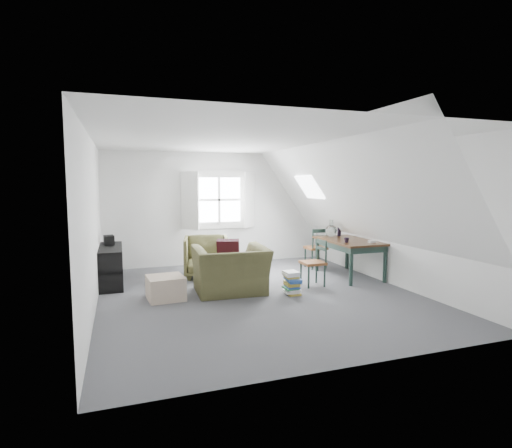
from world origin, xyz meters
name	(u,v)px	position (x,y,z in m)	size (l,w,h in m)	color
floor	(259,294)	(0.00, 0.00, 0.00)	(5.50, 5.50, 0.00)	#494A4E
ceiling	(259,140)	(0.00, 0.00, 2.50)	(5.50, 5.50, 0.00)	white
wall_back	(219,209)	(0.00, 2.75, 1.25)	(5.00, 5.00, 0.00)	silver
wall_front	(353,243)	(0.00, -2.75, 1.25)	(5.00, 5.00, 0.00)	silver
wall_left	(92,224)	(-2.50, 0.00, 1.25)	(5.50, 5.50, 0.00)	silver
wall_right	(388,215)	(2.50, 0.00, 1.25)	(5.50, 5.50, 0.00)	silver
slope_left	(160,187)	(-1.55, 0.00, 1.78)	(5.50, 5.50, 0.00)	white
slope_right	(343,186)	(1.55, 0.00, 1.78)	(5.50, 5.50, 0.00)	white
dormer_window	(219,200)	(0.00, 2.68, 1.45)	(1.71, 0.35, 1.30)	white
skylight	(310,187)	(1.55, 1.30, 1.75)	(0.55, 0.75, 0.04)	white
armchair_near	(231,293)	(-0.41, 0.26, 0.00)	(1.19, 1.04, 0.77)	#474623
armchair_far	(207,276)	(-0.54, 1.57, 0.00)	(0.85, 0.87, 0.79)	#474623
throw_pillow	(228,250)	(-0.41, 0.41, 0.70)	(0.37, 0.11, 0.37)	#390F19
ottoman	(166,288)	(-1.48, 0.24, 0.18)	(0.55, 0.55, 0.37)	tan
dining_table	(349,245)	(2.10, 0.64, 0.63)	(0.87, 1.45, 0.72)	#311C0E
demijohn	(331,230)	(1.95, 1.09, 0.86)	(0.24, 0.24, 0.34)	silver
vase_twigs	(339,230)	(2.20, 1.19, 0.86)	(0.08, 0.09, 0.60)	black
cup	(346,243)	(1.85, 0.34, 0.72)	(0.10, 0.10, 0.09)	black
paper_box	(372,241)	(2.30, 0.19, 0.74)	(0.12, 0.08, 0.04)	white
dining_chair_far	(316,247)	(1.85, 1.54, 0.45)	(0.41, 0.41, 0.87)	brown
dining_chair_near	(314,262)	(1.13, 0.24, 0.43)	(0.39, 0.39, 0.82)	brown
media_shelf	(110,268)	(-2.33, 1.46, 0.31)	(0.45, 1.34, 0.69)	black
electronics_box	(109,240)	(-2.33, 1.76, 0.77)	(0.17, 0.24, 0.19)	black
magazine_stack	(292,283)	(0.52, -0.16, 0.19)	(0.29, 0.34, 0.38)	#B29933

